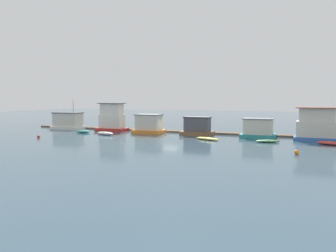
{
  "coord_description": "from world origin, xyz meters",
  "views": [
    {
      "loc": [
        20.4,
        -51.31,
        6.14
      ],
      "look_at": [
        0.0,
        -1.0,
        1.4
      ],
      "focal_mm": 35.0,
      "sensor_mm": 36.0,
      "label": 1
    }
  ],
  "objects_px": {
    "houseboat_white": "(68,121)",
    "dinghy_white": "(105,133)",
    "houseboat_brown": "(197,127)",
    "houseboat_orange": "(149,125)",
    "buoy_red": "(39,137)",
    "houseboat_blue": "(316,125)",
    "houseboat_red": "(112,119)",
    "dinghy_green": "(268,141)",
    "dinghy_red": "(329,143)",
    "dinghy_yellow": "(207,139)",
    "buoy_orange": "(297,152)",
    "dinghy_teal": "(83,132)",
    "houseboat_teal": "(258,129)"
  },
  "relations": [
    {
      "from": "houseboat_brown",
      "to": "houseboat_orange",
      "type": "bearing_deg",
      "value": -178.27
    },
    {
      "from": "houseboat_teal",
      "to": "dinghy_red",
      "type": "height_order",
      "value": "houseboat_teal"
    },
    {
      "from": "buoy_red",
      "to": "buoy_orange",
      "type": "height_order",
      "value": "buoy_orange"
    },
    {
      "from": "houseboat_blue",
      "to": "dinghy_red",
      "type": "relative_size",
      "value": 1.79
    },
    {
      "from": "dinghy_yellow",
      "to": "dinghy_teal",
      "type": "bearing_deg",
      "value": 178.0
    },
    {
      "from": "dinghy_white",
      "to": "houseboat_white",
      "type": "bearing_deg",
      "value": 154.22
    },
    {
      "from": "houseboat_brown",
      "to": "dinghy_red",
      "type": "bearing_deg",
      "value": -12.27
    },
    {
      "from": "houseboat_white",
      "to": "houseboat_orange",
      "type": "bearing_deg",
      "value": -2.63
    },
    {
      "from": "houseboat_white",
      "to": "buoy_red",
      "type": "distance_m",
      "value": 14.61
    },
    {
      "from": "houseboat_white",
      "to": "dinghy_white",
      "type": "height_order",
      "value": "houseboat_white"
    },
    {
      "from": "dinghy_yellow",
      "to": "dinghy_red",
      "type": "distance_m",
      "value": 16.07
    },
    {
      "from": "houseboat_orange",
      "to": "buoy_red",
      "type": "height_order",
      "value": "houseboat_orange"
    },
    {
      "from": "dinghy_yellow",
      "to": "dinghy_red",
      "type": "relative_size",
      "value": 1.21
    },
    {
      "from": "houseboat_red",
      "to": "buoy_red",
      "type": "bearing_deg",
      "value": -107.72
    },
    {
      "from": "houseboat_blue",
      "to": "dinghy_yellow",
      "type": "xyz_separation_m",
      "value": [
        -14.56,
        -5.37,
        -1.95
      ]
    },
    {
      "from": "dinghy_red",
      "to": "houseboat_teal",
      "type": "bearing_deg",
      "value": 155.56
    },
    {
      "from": "houseboat_teal",
      "to": "buoy_red",
      "type": "height_order",
      "value": "houseboat_teal"
    },
    {
      "from": "houseboat_red",
      "to": "houseboat_blue",
      "type": "xyz_separation_m",
      "value": [
        34.35,
        -0.61,
        -0.1
      ]
    },
    {
      "from": "dinghy_green",
      "to": "houseboat_blue",
      "type": "bearing_deg",
      "value": 38.75
    },
    {
      "from": "dinghy_teal",
      "to": "dinghy_white",
      "type": "distance_m",
      "value": 5.24
    },
    {
      "from": "houseboat_brown",
      "to": "dinghy_white",
      "type": "distance_m",
      "value": 15.17
    },
    {
      "from": "houseboat_brown",
      "to": "houseboat_teal",
      "type": "relative_size",
      "value": 0.99
    },
    {
      "from": "houseboat_white",
      "to": "houseboat_red",
      "type": "xyz_separation_m",
      "value": [
        9.83,
        0.23,
        0.69
      ]
    },
    {
      "from": "dinghy_red",
      "to": "buoy_orange",
      "type": "xyz_separation_m",
      "value": [
        -3.87,
        -9.43,
        0.02
      ]
    },
    {
      "from": "dinghy_yellow",
      "to": "buoy_orange",
      "type": "height_order",
      "value": "buoy_orange"
    },
    {
      "from": "houseboat_orange",
      "to": "dinghy_teal",
      "type": "bearing_deg",
      "value": -158.67
    },
    {
      "from": "dinghy_white",
      "to": "houseboat_orange",
      "type": "bearing_deg",
      "value": 43.23
    },
    {
      "from": "houseboat_brown",
      "to": "dinghy_white",
      "type": "bearing_deg",
      "value": -159.04
    },
    {
      "from": "houseboat_red",
      "to": "dinghy_teal",
      "type": "bearing_deg",
      "value": -116.65
    },
    {
      "from": "houseboat_orange",
      "to": "dinghy_white",
      "type": "height_order",
      "value": "houseboat_orange"
    },
    {
      "from": "houseboat_orange",
      "to": "buoy_orange",
      "type": "distance_m",
      "value": 27.43
    },
    {
      "from": "dinghy_green",
      "to": "dinghy_red",
      "type": "height_order",
      "value": "dinghy_red"
    },
    {
      "from": "dinghy_green",
      "to": "dinghy_red",
      "type": "bearing_deg",
      "value": 4.65
    },
    {
      "from": "dinghy_yellow",
      "to": "buoy_red",
      "type": "distance_m",
      "value": 25.38
    },
    {
      "from": "houseboat_orange",
      "to": "buoy_red",
      "type": "xyz_separation_m",
      "value": [
        -12.4,
        -12.68,
        -1.26
      ]
    },
    {
      "from": "houseboat_blue",
      "to": "buoy_orange",
      "type": "bearing_deg",
      "value": -99.87
    },
    {
      "from": "houseboat_brown",
      "to": "dinghy_teal",
      "type": "distance_m",
      "value": 19.8
    },
    {
      "from": "houseboat_teal",
      "to": "dinghy_green",
      "type": "relative_size",
      "value": 1.49
    },
    {
      "from": "houseboat_blue",
      "to": "houseboat_brown",
      "type": "bearing_deg",
      "value": -179.41
    },
    {
      "from": "dinghy_teal",
      "to": "buoy_red",
      "type": "distance_m",
      "value": 8.71
    },
    {
      "from": "houseboat_blue",
      "to": "dinghy_green",
      "type": "bearing_deg",
      "value": -141.25
    },
    {
      "from": "houseboat_brown",
      "to": "buoy_orange",
      "type": "xyz_separation_m",
      "value": [
        15.29,
        -13.59,
        -1.09
      ]
    },
    {
      "from": "houseboat_orange",
      "to": "buoy_red",
      "type": "distance_m",
      "value": 17.78
    },
    {
      "from": "dinghy_white",
      "to": "dinghy_green",
      "type": "bearing_deg",
      "value": 1.39
    },
    {
      "from": "houseboat_brown",
      "to": "houseboat_blue",
      "type": "xyz_separation_m",
      "value": [
        17.68,
        0.18,
        0.8
      ]
    },
    {
      "from": "houseboat_red",
      "to": "buoy_orange",
      "type": "relative_size",
      "value": 10.9
    },
    {
      "from": "houseboat_red",
      "to": "houseboat_orange",
      "type": "bearing_deg",
      "value": -7.46
    },
    {
      "from": "dinghy_green",
      "to": "buoy_orange",
      "type": "height_order",
      "value": "buoy_orange"
    },
    {
      "from": "houseboat_white",
      "to": "houseboat_orange",
      "type": "height_order",
      "value": "houseboat_white"
    },
    {
      "from": "dinghy_white",
      "to": "buoy_red",
      "type": "distance_m",
      "value": 10.22
    }
  ]
}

